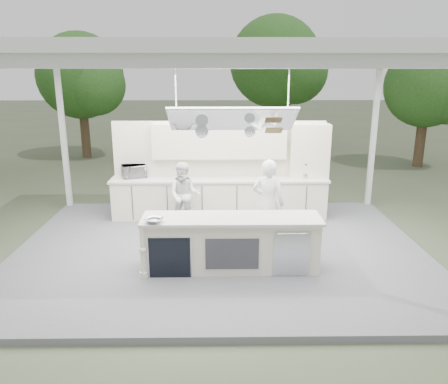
{
  "coord_description": "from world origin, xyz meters",
  "views": [
    {
      "loc": [
        -0.03,
        -8.02,
        3.53
      ],
      "look_at": [
        0.09,
        0.4,
        1.16
      ],
      "focal_mm": 35.0,
      "sensor_mm": 36.0,
      "label": 1
    }
  ],
  "objects_px": {
    "demo_island": "(230,243)",
    "back_counter": "(219,198)",
    "sous_chef": "(184,196)",
    "head_chef": "(268,203)"
  },
  "relations": [
    {
      "from": "demo_island",
      "to": "sous_chef",
      "type": "height_order",
      "value": "sous_chef"
    },
    {
      "from": "demo_island",
      "to": "back_counter",
      "type": "height_order",
      "value": "same"
    },
    {
      "from": "head_chef",
      "to": "sous_chef",
      "type": "xyz_separation_m",
      "value": [
        -1.72,
        1.02,
        -0.13
      ]
    },
    {
      "from": "demo_island",
      "to": "sous_chef",
      "type": "xyz_separation_m",
      "value": [
        -0.95,
        2.07,
        0.27
      ]
    },
    {
      "from": "head_chef",
      "to": "sous_chef",
      "type": "height_order",
      "value": "head_chef"
    },
    {
      "from": "back_counter",
      "to": "head_chef",
      "type": "distance_m",
      "value": 2.04
    },
    {
      "from": "back_counter",
      "to": "head_chef",
      "type": "xyz_separation_m",
      "value": [
        0.95,
        -1.76,
        0.4
      ]
    },
    {
      "from": "back_counter",
      "to": "demo_island",
      "type": "bearing_deg",
      "value": -86.37
    },
    {
      "from": "demo_island",
      "to": "back_counter",
      "type": "distance_m",
      "value": 2.82
    },
    {
      "from": "demo_island",
      "to": "head_chef",
      "type": "xyz_separation_m",
      "value": [
        0.77,
        1.05,
        0.4
      ]
    }
  ]
}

